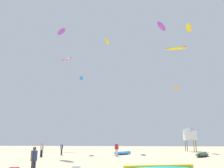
# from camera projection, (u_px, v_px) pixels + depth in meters

# --- Properties ---
(person_foreground) EXTENTS (0.39, 0.55, 1.70)m
(person_foreground) POSITION_uv_depth(u_px,v_px,m) (34.00, 158.00, 14.86)
(person_foreground) COLOR #2D2D33
(person_foreground) RESTS_ON ground
(person_midground) EXTENTS (0.35, 0.52, 1.56)m
(person_midground) POSITION_uv_depth(u_px,v_px,m) (62.00, 148.00, 32.70)
(person_midground) COLOR black
(person_midground) RESTS_ON ground
(person_left) EXTENTS (0.50, 0.37, 1.62)m
(person_left) POSITION_uv_depth(u_px,v_px,m) (42.00, 149.00, 29.40)
(person_left) COLOR black
(person_left) RESTS_ON ground
(person_right) EXTENTS (0.52, 0.39, 1.72)m
(person_right) POSITION_uv_depth(u_px,v_px,m) (117.00, 148.00, 30.12)
(person_right) COLOR silver
(person_right) RESTS_ON ground
(kite_grounded_near) EXTENTS (3.14, 4.38, 0.55)m
(kite_grounded_near) POSITION_uv_depth(u_px,v_px,m) (202.00, 155.00, 29.46)
(kite_grounded_near) COLOR #2D2D33
(kite_grounded_near) RESTS_ON ground
(kite_grounded_mid) EXTENTS (2.96, 3.34, 0.43)m
(kite_grounded_mid) POSITION_uv_depth(u_px,v_px,m) (123.00, 153.00, 33.02)
(kite_grounded_mid) COLOR blue
(kite_grounded_mid) RESTS_ON ground
(lifeguard_tower) EXTENTS (2.30, 2.30, 4.15)m
(lifeguard_tower) POSITION_uv_depth(u_px,v_px,m) (190.00, 134.00, 42.35)
(lifeguard_tower) COLOR #8C704C
(lifeguard_tower) RESTS_ON ground
(cooler_box) EXTENTS (0.56, 0.36, 0.32)m
(cooler_box) POSITION_uv_depth(u_px,v_px,m) (76.00, 168.00, 16.83)
(cooler_box) COLOR white
(cooler_box) RESTS_ON ground
(kite_aloft_0) EXTENTS (2.09, 3.39, 0.55)m
(kite_aloft_0) POSITION_uv_depth(u_px,v_px,m) (162.00, 26.00, 35.07)
(kite_aloft_0) COLOR purple
(kite_aloft_1) EXTENTS (4.46, 1.82, 0.52)m
(kite_aloft_1) POSITION_uv_depth(u_px,v_px,m) (176.00, 48.00, 50.09)
(kite_aloft_1) COLOR yellow
(kite_aloft_2) EXTENTS (1.17, 3.74, 0.94)m
(kite_aloft_2) POSITION_uv_depth(u_px,v_px,m) (107.00, 42.00, 55.44)
(kite_aloft_2) COLOR yellow
(kite_aloft_3) EXTENTS (2.71, 3.15, 0.44)m
(kite_aloft_3) POSITION_uv_depth(u_px,v_px,m) (61.00, 32.00, 43.92)
(kite_aloft_3) COLOR purple
(kite_aloft_4) EXTENTS (1.04, 2.97, 0.54)m
(kite_aloft_4) POSITION_uv_depth(u_px,v_px,m) (177.00, 88.00, 45.31)
(kite_aloft_4) COLOR orange
(kite_aloft_6) EXTENTS (0.99, 2.62, 0.63)m
(kite_aloft_6) POSITION_uv_depth(u_px,v_px,m) (81.00, 78.00, 43.37)
(kite_aloft_6) COLOR blue
(kite_aloft_7) EXTENTS (2.73, 4.60, 0.75)m
(kite_aloft_7) POSITION_uv_depth(u_px,v_px,m) (189.00, 28.00, 53.05)
(kite_aloft_7) COLOR yellow
(kite_aloft_9) EXTENTS (3.67, 2.47, 0.72)m
(kite_aloft_9) POSITION_uv_depth(u_px,v_px,m) (66.00, 59.00, 57.02)
(kite_aloft_9) COLOR #E5598C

